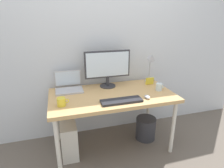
# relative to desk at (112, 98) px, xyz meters

# --- Properties ---
(ground_plane) EXTENTS (6.00, 6.00, 0.00)m
(ground_plane) POSITION_rel_desk_xyz_m (0.00, 0.00, -0.66)
(ground_plane) COLOR #665B51
(back_wall) EXTENTS (4.40, 0.04, 2.60)m
(back_wall) POSITION_rel_desk_xyz_m (0.00, 0.44, 0.64)
(back_wall) COLOR silver
(back_wall) RESTS_ON ground_plane
(desk) EXTENTS (1.42, 0.76, 0.72)m
(desk) POSITION_rel_desk_xyz_m (0.00, 0.00, 0.00)
(desk) COLOR tan
(desk) RESTS_ON ground_plane
(monitor) EXTENTS (0.57, 0.20, 0.46)m
(monitor) POSITION_rel_desk_xyz_m (0.02, 0.25, 0.32)
(monitor) COLOR #333338
(monitor) RESTS_ON desk
(laptop) EXTENTS (0.32, 0.27, 0.23)m
(laptop) POSITION_rel_desk_xyz_m (-0.47, 0.26, 0.12)
(laptop) COLOR #B2B2B7
(laptop) RESTS_ON desk
(desk_lamp) EXTENTS (0.11, 0.16, 0.41)m
(desk_lamp) POSITION_rel_desk_xyz_m (0.61, 0.25, 0.35)
(desk_lamp) COLOR #B2B2B7
(desk_lamp) RESTS_ON desk
(keyboard) EXTENTS (0.44, 0.14, 0.02)m
(keyboard) POSITION_rel_desk_xyz_m (0.03, -0.24, 0.07)
(keyboard) COLOR #232328
(keyboard) RESTS_ON desk
(mouse) EXTENTS (0.06, 0.09, 0.03)m
(mouse) POSITION_rel_desk_xyz_m (0.33, -0.23, 0.08)
(mouse) COLOR silver
(mouse) RESTS_ON desk
(coffee_mug) EXTENTS (0.12, 0.09, 0.09)m
(coffee_mug) POSITION_rel_desk_xyz_m (-0.57, -0.16, 0.10)
(coffee_mug) COLOR yellow
(coffee_mug) RESTS_ON desk
(glass_cup) EXTENTS (0.11, 0.07, 0.09)m
(glass_cup) POSITION_rel_desk_xyz_m (0.57, -0.06, 0.10)
(glass_cup) COLOR silver
(glass_cup) RESTS_ON desk
(photo_frame) EXTENTS (0.11, 0.02, 0.09)m
(photo_frame) POSITION_rel_desk_xyz_m (0.56, 0.16, 0.11)
(photo_frame) COLOR yellow
(photo_frame) RESTS_ON desk
(computer_tower) EXTENTS (0.18, 0.36, 0.42)m
(computer_tower) POSITION_rel_desk_xyz_m (-0.53, -0.01, -0.45)
(computer_tower) COLOR silver
(computer_tower) RESTS_ON ground_plane
(wastebasket) EXTENTS (0.26, 0.26, 0.30)m
(wastebasket) POSITION_rel_desk_xyz_m (0.48, 0.02, -0.51)
(wastebasket) COLOR #333338
(wastebasket) RESTS_ON ground_plane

